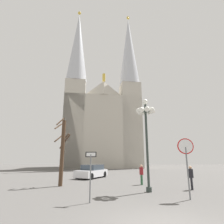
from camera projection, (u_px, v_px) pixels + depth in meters
cathedral at (102, 117)px, 45.14m from camera, size 18.29×14.69×38.64m
stop_sign at (186, 155)px, 10.30m from camera, size 0.86×0.21×3.19m
one_way_arrow_sign at (91, 170)px, 9.40m from camera, size 0.57×0.16×2.43m
street_lamp at (146, 122)px, 13.05m from camera, size 1.37×1.37×6.23m
bare_tree at (62, 150)px, 15.14m from camera, size 1.24×1.07×5.54m
parked_car_near_white at (92, 172)px, 20.60m from camera, size 3.60×4.54×1.41m
pedestrian_walking at (141, 173)px, 15.45m from camera, size 0.32×0.32×1.59m
pedestrian_standing at (191, 175)px, 13.01m from camera, size 0.32×0.32×1.58m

